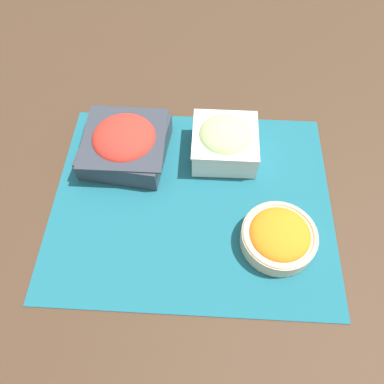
# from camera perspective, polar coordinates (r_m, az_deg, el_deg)

# --- Properties ---
(ground_plane) EXTENTS (3.00, 3.00, 0.00)m
(ground_plane) POSITION_cam_1_polar(r_m,az_deg,el_deg) (0.79, 0.00, -1.31)
(ground_plane) COLOR #422D1E
(placemat) EXTENTS (0.58, 0.48, 0.00)m
(placemat) POSITION_cam_1_polar(r_m,az_deg,el_deg) (0.79, 0.00, -1.24)
(placemat) COLOR #195B6B
(placemat) RESTS_ON ground_plane
(cucumber_bowl) EXTENTS (0.14, 0.14, 0.08)m
(cucumber_bowl) POSITION_cam_1_polar(r_m,az_deg,el_deg) (0.83, 5.02, 7.77)
(cucumber_bowl) COLOR silver
(cucumber_bowl) RESTS_ON placemat
(tomato_bowl) EXTENTS (0.20, 0.20, 0.08)m
(tomato_bowl) POSITION_cam_1_polar(r_m,az_deg,el_deg) (0.85, -10.16, 7.39)
(tomato_bowl) COLOR #333842
(tomato_bowl) RESTS_ON placemat
(carrot_bowl) EXTENTS (0.15, 0.15, 0.05)m
(carrot_bowl) POSITION_cam_1_polar(r_m,az_deg,el_deg) (0.74, 13.11, -6.57)
(carrot_bowl) COLOR beige
(carrot_bowl) RESTS_ON placemat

